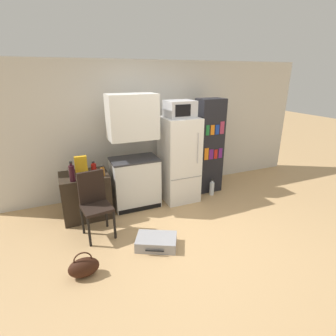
{
  "coord_description": "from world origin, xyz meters",
  "views": [
    {
      "loc": [
        -1.75,
        -2.86,
        2.28
      ],
      "look_at": [
        -0.17,
        0.85,
        0.82
      ],
      "focal_mm": 28.0,
      "sensor_mm": 36.0,
      "label": 1
    }
  ],
  "objects_px": {
    "side_table": "(86,195)",
    "microwave": "(180,109)",
    "bottle_milk_white": "(71,172)",
    "bottle_ketchup_red": "(94,167)",
    "refrigerator": "(179,160)",
    "bookshelf": "(209,146)",
    "bottle_amber_beer": "(103,172)",
    "suitcase_large_flat": "(156,242)",
    "water_bottle_front": "(212,188)",
    "chair": "(94,199)",
    "bottle_wine_dark": "(72,173)",
    "cereal_box": "(81,165)",
    "bowl": "(89,177)",
    "handbag": "(84,267)",
    "kitchen_hutch": "(134,157)"
  },
  "relations": [
    {
      "from": "side_table",
      "to": "bottle_amber_beer",
      "type": "relative_size",
      "value": 4.49
    },
    {
      "from": "chair",
      "to": "suitcase_large_flat",
      "type": "height_order",
      "value": "chair"
    },
    {
      "from": "refrigerator",
      "to": "cereal_box",
      "type": "height_order",
      "value": "refrigerator"
    },
    {
      "from": "bottle_milk_white",
      "to": "bottle_ketchup_red",
      "type": "height_order",
      "value": "bottle_ketchup_red"
    },
    {
      "from": "side_table",
      "to": "handbag",
      "type": "bearing_deg",
      "value": -98.5
    },
    {
      "from": "bottle_ketchup_red",
      "to": "handbag",
      "type": "height_order",
      "value": "bottle_ketchup_red"
    },
    {
      "from": "bottle_milk_white",
      "to": "bottle_ketchup_red",
      "type": "distance_m",
      "value": 0.37
    },
    {
      "from": "bottle_milk_white",
      "to": "chair",
      "type": "distance_m",
      "value": 0.69
    },
    {
      "from": "bottle_ketchup_red",
      "to": "bottle_amber_beer",
      "type": "height_order",
      "value": "bottle_amber_beer"
    },
    {
      "from": "bottle_ketchup_red",
      "to": "bottle_amber_beer",
      "type": "distance_m",
      "value": 0.28
    },
    {
      "from": "side_table",
      "to": "microwave",
      "type": "xyz_separation_m",
      "value": [
        1.7,
        -0.01,
        1.33
      ]
    },
    {
      "from": "microwave",
      "to": "bowl",
      "type": "xyz_separation_m",
      "value": [
        -1.63,
        -0.16,
        -0.94
      ]
    },
    {
      "from": "refrigerator",
      "to": "chair",
      "type": "relative_size",
      "value": 1.61
    },
    {
      "from": "cereal_box",
      "to": "water_bottle_front",
      "type": "relative_size",
      "value": 0.9
    },
    {
      "from": "bottle_milk_white",
      "to": "handbag",
      "type": "relative_size",
      "value": 0.46
    },
    {
      "from": "microwave",
      "to": "water_bottle_front",
      "type": "xyz_separation_m",
      "value": [
        0.66,
        -0.13,
        -1.56
      ]
    },
    {
      "from": "kitchen_hutch",
      "to": "bottle_amber_beer",
      "type": "bearing_deg",
      "value": -159.53
    },
    {
      "from": "bowl",
      "to": "bottle_milk_white",
      "type": "bearing_deg",
      "value": 145.72
    },
    {
      "from": "suitcase_large_flat",
      "to": "bottle_ketchup_red",
      "type": "bearing_deg",
      "value": 140.88
    },
    {
      "from": "bottle_wine_dark",
      "to": "side_table",
      "type": "bearing_deg",
      "value": 52.0
    },
    {
      "from": "side_table",
      "to": "bookshelf",
      "type": "relative_size",
      "value": 0.41
    },
    {
      "from": "side_table",
      "to": "bowl",
      "type": "height_order",
      "value": "bowl"
    },
    {
      "from": "bottle_milk_white",
      "to": "bottle_wine_dark",
      "type": "height_order",
      "value": "bottle_wine_dark"
    },
    {
      "from": "kitchen_hutch",
      "to": "suitcase_large_flat",
      "type": "bearing_deg",
      "value": -94.21
    },
    {
      "from": "bookshelf",
      "to": "chair",
      "type": "bearing_deg",
      "value": -162.77
    },
    {
      "from": "side_table",
      "to": "handbag",
      "type": "relative_size",
      "value": 2.11
    },
    {
      "from": "bowl",
      "to": "suitcase_large_flat",
      "type": "height_order",
      "value": "bowl"
    },
    {
      "from": "side_table",
      "to": "kitchen_hutch",
      "type": "relative_size",
      "value": 0.38
    },
    {
      "from": "kitchen_hutch",
      "to": "handbag",
      "type": "bearing_deg",
      "value": -125.83
    },
    {
      "from": "bookshelf",
      "to": "bottle_ketchup_red",
      "type": "bearing_deg",
      "value": -179.01
    },
    {
      "from": "bottle_milk_white",
      "to": "suitcase_large_flat",
      "type": "height_order",
      "value": "bottle_milk_white"
    },
    {
      "from": "bowl",
      "to": "handbag",
      "type": "xyz_separation_m",
      "value": [
        -0.29,
        -1.29,
        -0.64
      ]
    },
    {
      "from": "bottle_ketchup_red",
      "to": "refrigerator",
      "type": "bearing_deg",
      "value": -3.69
    },
    {
      "from": "bottle_wine_dark",
      "to": "bowl",
      "type": "distance_m",
      "value": 0.28
    },
    {
      "from": "refrigerator",
      "to": "bottle_amber_beer",
      "type": "distance_m",
      "value": 1.43
    },
    {
      "from": "microwave",
      "to": "bottle_ketchup_red",
      "type": "relative_size",
      "value": 2.89
    },
    {
      "from": "chair",
      "to": "bottle_wine_dark",
      "type": "bearing_deg",
      "value": 114.56
    },
    {
      "from": "cereal_box",
      "to": "bookshelf",
      "type": "bearing_deg",
      "value": 2.21
    },
    {
      "from": "microwave",
      "to": "suitcase_large_flat",
      "type": "bearing_deg",
      "value": -126.67
    },
    {
      "from": "side_table",
      "to": "bottle_ketchup_red",
      "type": "xyz_separation_m",
      "value": [
        0.18,
        0.09,
        0.44
      ]
    },
    {
      "from": "chair",
      "to": "microwave",
      "type": "bearing_deg",
      "value": 11.7
    },
    {
      "from": "refrigerator",
      "to": "microwave",
      "type": "xyz_separation_m",
      "value": [
        -0.0,
        -0.0,
        0.92
      ]
    },
    {
      "from": "bottle_amber_beer",
      "to": "bowl",
      "type": "height_order",
      "value": "bottle_amber_beer"
    },
    {
      "from": "kitchen_hutch",
      "to": "bowl",
      "type": "bearing_deg",
      "value": -164.77
    },
    {
      "from": "refrigerator",
      "to": "bottle_milk_white",
      "type": "distance_m",
      "value": 1.89
    },
    {
      "from": "bottle_wine_dark",
      "to": "suitcase_large_flat",
      "type": "xyz_separation_m",
      "value": [
        0.95,
        -1.04,
        -0.8
      ]
    },
    {
      "from": "side_table",
      "to": "water_bottle_front",
      "type": "height_order",
      "value": "side_table"
    },
    {
      "from": "bookshelf",
      "to": "microwave",
      "type": "bearing_deg",
      "value": -168.98
    },
    {
      "from": "bookshelf",
      "to": "bowl",
      "type": "distance_m",
      "value": 2.37
    },
    {
      "from": "kitchen_hutch",
      "to": "water_bottle_front",
      "type": "bearing_deg",
      "value": -6.92
    }
  ]
}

